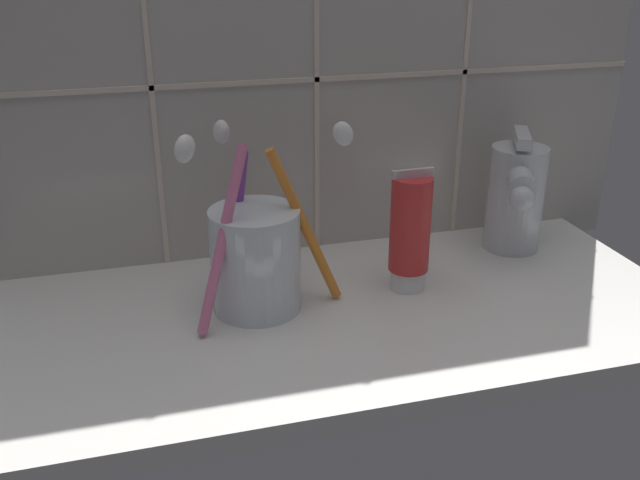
% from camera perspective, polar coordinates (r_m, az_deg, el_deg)
% --- Properties ---
extents(sink_counter, '(0.65, 0.30, 0.02)m').
position_cam_1_polar(sink_counter, '(0.66, 1.70, -6.27)').
color(sink_counter, silver).
rests_on(sink_counter, ground).
extents(tile_wall_backsplash, '(0.75, 0.02, 0.53)m').
position_cam_1_polar(tile_wall_backsplash, '(0.73, -1.75, 17.75)').
color(tile_wall_backsplash, '#B7B2A8').
rests_on(tile_wall_backsplash, ground).
extents(toothbrush_cup, '(0.16, 0.12, 0.18)m').
position_cam_1_polar(toothbrush_cup, '(0.64, -5.16, -1.27)').
color(toothbrush_cup, silver).
rests_on(toothbrush_cup, sink_counter).
extents(toothpaste_tube, '(0.04, 0.04, 0.12)m').
position_cam_1_polar(toothpaste_tube, '(0.67, 7.21, 0.69)').
color(toothpaste_tube, white).
rests_on(toothpaste_tube, sink_counter).
extents(sink_faucet, '(0.07, 0.10, 0.13)m').
position_cam_1_polar(sink_faucet, '(0.78, 15.41, 3.46)').
color(sink_faucet, silver).
rests_on(sink_faucet, sink_counter).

